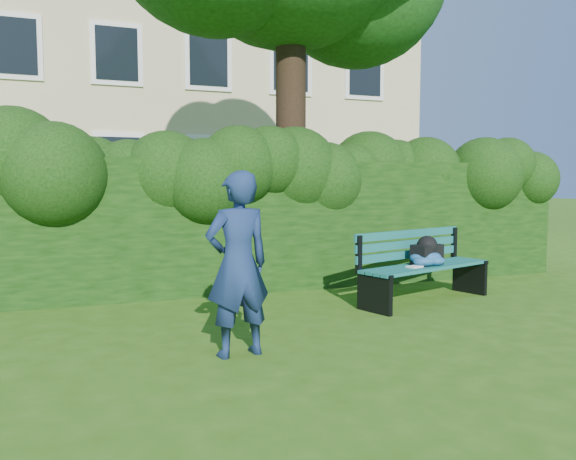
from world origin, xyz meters
name	(u,v)px	position (x,y,z in m)	size (l,w,h in m)	color
ground	(308,323)	(0.00, 0.00, 0.00)	(80.00, 80.00, 0.00)	#315710
apartment_building	(146,46)	(0.00, 13.99, 6.00)	(16.00, 8.08, 12.00)	tan
hedge	(248,225)	(0.00, 2.20, 0.90)	(10.00, 1.00, 1.80)	black
park_bench	(423,262)	(1.78, 0.50, 0.50)	(2.04, 1.12, 0.89)	#115750
man_reading	(238,264)	(-0.99, -0.82, 0.80)	(0.58, 0.38, 1.60)	navy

